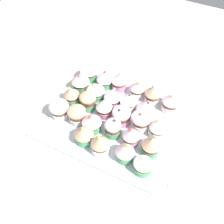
{
  "coord_description": "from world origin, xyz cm",
  "views": [
    {
      "loc": [
        -23.12,
        46.74,
        71.14
      ],
      "look_at": [
        0.0,
        0.0,
        4.2
      ],
      "focal_mm": 40.44,
      "sensor_mm": 36.0,
      "label": 1
    }
  ],
  "objects_px": {
    "cupcake_16": "(72,95)",
    "cupcake_17": "(151,146)",
    "cupcake_14": "(104,107)",
    "cupcake_24": "(125,151)",
    "cupcake_1": "(153,94)",
    "cupcake_2": "(137,88)",
    "cupcake_13": "(121,116)",
    "cupcake_19": "(113,128)",
    "cupcake_18": "(131,136)",
    "cupcake_9": "(95,91)",
    "cupcake_6": "(145,108)",
    "cupcake_11": "(158,127)",
    "cupcake_4": "(105,78)",
    "cupcake_25": "(100,144)",
    "cupcake_10": "(81,81)",
    "cupcake_21": "(77,114)",
    "cupcake_20": "(92,122)",
    "napkin": "(193,184)",
    "cupcake_3": "(119,81)",
    "cupcake_7": "(128,101)",
    "cupcake_12": "(141,121)",
    "cupcake_15": "(88,101)",
    "cupcake_5": "(89,72)",
    "cupcake_22": "(59,109)",
    "baking_tray": "(112,118)",
    "cupcake_26": "(84,134)",
    "cupcake_23": "(143,164)",
    "cupcake_0": "(171,102)"
  },
  "relations": [
    {
      "from": "cupcake_16",
      "to": "cupcake_17",
      "type": "height_order",
      "value": "cupcake_17"
    },
    {
      "from": "cupcake_0",
      "to": "cupcake_7",
      "type": "relative_size",
      "value": 1.01
    },
    {
      "from": "cupcake_21",
      "to": "napkin",
      "type": "distance_m",
      "value": 0.42
    },
    {
      "from": "cupcake_18",
      "to": "cupcake_23",
      "type": "distance_m",
      "value": 0.1
    },
    {
      "from": "cupcake_4",
      "to": "cupcake_5",
      "type": "height_order",
      "value": "cupcake_4"
    },
    {
      "from": "cupcake_9",
      "to": "cupcake_21",
      "type": "relative_size",
      "value": 1.04
    },
    {
      "from": "cupcake_10",
      "to": "cupcake_19",
      "type": "relative_size",
      "value": 1.12
    },
    {
      "from": "cupcake_6",
      "to": "cupcake_26",
      "type": "bearing_deg",
      "value": 53.99
    },
    {
      "from": "cupcake_14",
      "to": "cupcake_19",
      "type": "distance_m",
      "value": 0.09
    },
    {
      "from": "cupcake_12",
      "to": "cupcake_19",
      "type": "bearing_deg",
      "value": 43.03
    },
    {
      "from": "cupcake_2",
      "to": "cupcake_17",
      "type": "distance_m",
      "value": 0.24
    },
    {
      "from": "cupcake_18",
      "to": "cupcake_5",
      "type": "bearing_deg",
      "value": -36.68
    },
    {
      "from": "cupcake_1",
      "to": "cupcake_2",
      "type": "xyz_separation_m",
      "value": [
        0.06,
        -0.0,
        -0.0
      ]
    },
    {
      "from": "cupcake_5",
      "to": "cupcake_17",
      "type": "bearing_deg",
      "value": 148.49
    },
    {
      "from": "cupcake_4",
      "to": "cupcake_26",
      "type": "height_order",
      "value": "cupcake_26"
    },
    {
      "from": "cupcake_4",
      "to": "cupcake_25",
      "type": "relative_size",
      "value": 0.92
    },
    {
      "from": "cupcake_10",
      "to": "cupcake_18",
      "type": "height_order",
      "value": "cupcake_10"
    },
    {
      "from": "cupcake_1",
      "to": "cupcake_2",
      "type": "distance_m",
      "value": 0.06
    },
    {
      "from": "baking_tray",
      "to": "cupcake_11",
      "type": "bearing_deg",
      "value": -177.77
    },
    {
      "from": "cupcake_12",
      "to": "cupcake_18",
      "type": "relative_size",
      "value": 0.97
    },
    {
      "from": "cupcake_10",
      "to": "cupcake_7",
      "type": "bearing_deg",
      "value": 178.24
    },
    {
      "from": "cupcake_10",
      "to": "cupcake_21",
      "type": "xyz_separation_m",
      "value": [
        -0.06,
        0.13,
        -0.01
      ]
    },
    {
      "from": "cupcake_14",
      "to": "cupcake_22",
      "type": "relative_size",
      "value": 1.06
    },
    {
      "from": "cupcake_11",
      "to": "cupcake_3",
      "type": "bearing_deg",
      "value": -32.95
    },
    {
      "from": "cupcake_7",
      "to": "cupcake_10",
      "type": "xyz_separation_m",
      "value": [
        0.19,
        -0.01,
        0.0
      ]
    },
    {
      "from": "cupcake_16",
      "to": "cupcake_17",
      "type": "bearing_deg",
      "value": 167.41
    },
    {
      "from": "cupcake_1",
      "to": "cupcake_26",
      "type": "distance_m",
      "value": 0.29
    },
    {
      "from": "cupcake_19",
      "to": "cupcake_24",
      "type": "relative_size",
      "value": 0.87
    },
    {
      "from": "cupcake_13",
      "to": "cupcake_19",
      "type": "bearing_deg",
      "value": 86.91
    },
    {
      "from": "cupcake_20",
      "to": "napkin",
      "type": "distance_m",
      "value": 0.36
    },
    {
      "from": "cupcake_0",
      "to": "cupcake_1",
      "type": "distance_m",
      "value": 0.07
    },
    {
      "from": "cupcake_26",
      "to": "napkin",
      "type": "relative_size",
      "value": 0.58
    },
    {
      "from": "cupcake_1",
      "to": "cupcake_18",
      "type": "distance_m",
      "value": 0.19
    },
    {
      "from": "cupcake_15",
      "to": "cupcake_21",
      "type": "bearing_deg",
      "value": 87.97
    },
    {
      "from": "cupcake_19",
      "to": "cupcake_17",
      "type": "bearing_deg",
      "value": 175.32
    },
    {
      "from": "cupcake_12",
      "to": "cupcake_14",
      "type": "relative_size",
      "value": 0.93
    },
    {
      "from": "cupcake_6",
      "to": "cupcake_19",
      "type": "relative_size",
      "value": 1.01
    },
    {
      "from": "cupcake_2",
      "to": "cupcake_14",
      "type": "bearing_deg",
      "value": 63.92
    },
    {
      "from": "cupcake_11",
      "to": "napkin",
      "type": "xyz_separation_m",
      "value": [
        -0.15,
        0.11,
        -0.05
      ]
    },
    {
      "from": "baking_tray",
      "to": "cupcake_1",
      "type": "bearing_deg",
      "value": -126.15
    },
    {
      "from": "cupcake_6",
      "to": "cupcake_11",
      "type": "relative_size",
      "value": 0.9
    },
    {
      "from": "cupcake_18",
      "to": "cupcake_25",
      "type": "height_order",
      "value": "cupcake_25"
    },
    {
      "from": "cupcake_2",
      "to": "cupcake_13",
      "type": "height_order",
      "value": "cupcake_2"
    },
    {
      "from": "cupcake_12",
      "to": "cupcake_17",
      "type": "height_order",
      "value": "cupcake_17"
    },
    {
      "from": "cupcake_2",
      "to": "cupcake_9",
      "type": "xyz_separation_m",
      "value": [
        0.13,
        0.08,
        0.0
      ]
    },
    {
      "from": "cupcake_14",
      "to": "cupcake_15",
      "type": "xyz_separation_m",
      "value": [
        0.07,
        -0.0,
        -0.0
      ]
    },
    {
      "from": "cupcake_14",
      "to": "cupcake_24",
      "type": "relative_size",
      "value": 0.94
    },
    {
      "from": "cupcake_4",
      "to": "cupcake_11",
      "type": "xyz_separation_m",
      "value": [
        -0.25,
        0.12,
        -0.0
      ]
    },
    {
      "from": "cupcake_12",
      "to": "cupcake_24",
      "type": "relative_size",
      "value": 0.87
    },
    {
      "from": "cupcake_18",
      "to": "cupcake_9",
      "type": "bearing_deg",
      "value": -32.09
    }
  ]
}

